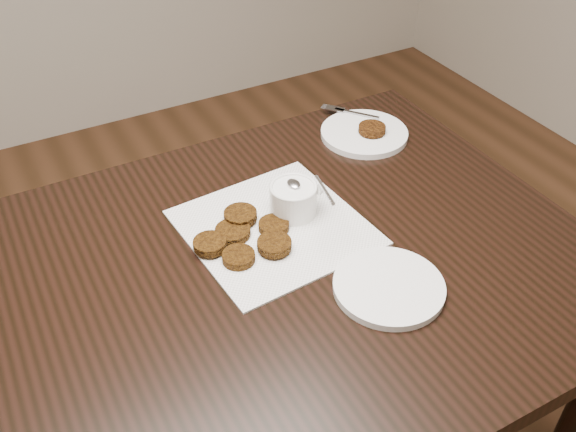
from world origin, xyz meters
The scene contains 6 objects.
table centered at (-0.03, 0.04, 0.38)m, with size 1.41×0.90×0.75m, color black.
napkin centered at (0.13, 0.13, 0.75)m, with size 0.33×0.33×0.00m, color white.
sauce_ramekin centered at (0.18, 0.16, 0.82)m, with size 0.12×0.12×0.13m, color white, non-canonical shape.
patty_cluster centered at (0.05, 0.11, 0.77)m, with size 0.22×0.22×0.02m, color brown, non-canonical shape.
plate_with_patty centered at (0.47, 0.33, 0.76)m, with size 0.21×0.21×0.03m, color white, non-canonical shape.
plate_empty centered at (0.23, -0.11, 0.76)m, with size 0.20×0.20×0.01m, color white.
Camera 1 is at (-0.30, -0.71, 1.55)m, focal length 39.57 mm.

